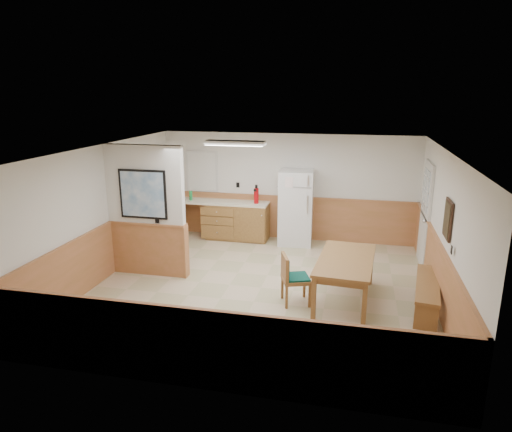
% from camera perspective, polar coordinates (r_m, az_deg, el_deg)
% --- Properties ---
extents(ground, '(6.00, 6.00, 0.00)m').
position_cam_1_polar(ground, '(8.35, 0.62, -8.95)').
color(ground, '#C8B290').
rests_on(ground, ground).
extents(ceiling, '(6.00, 6.00, 0.02)m').
position_cam_1_polar(ceiling, '(7.66, 0.68, 8.35)').
color(ceiling, white).
rests_on(ceiling, back_wall).
extents(back_wall, '(6.00, 0.02, 2.50)m').
position_cam_1_polar(back_wall, '(10.79, 3.93, 3.63)').
color(back_wall, silver).
rests_on(back_wall, ground).
extents(right_wall, '(0.02, 6.00, 2.50)m').
position_cam_1_polar(right_wall, '(7.89, 22.50, -1.92)').
color(right_wall, silver).
rests_on(right_wall, ground).
extents(left_wall, '(0.02, 6.00, 2.50)m').
position_cam_1_polar(left_wall, '(9.00, -18.40, 0.50)').
color(left_wall, silver).
rests_on(left_wall, ground).
extents(wainscot_back, '(6.00, 0.04, 1.00)m').
position_cam_1_polar(wainscot_back, '(10.94, 3.84, -0.24)').
color(wainscot_back, '#B9704A').
rests_on(wainscot_back, ground).
extents(wainscot_right, '(0.04, 6.00, 1.00)m').
position_cam_1_polar(wainscot_right, '(8.13, 21.82, -6.97)').
color(wainscot_right, '#B9704A').
rests_on(wainscot_right, ground).
extents(wainscot_left, '(0.04, 6.00, 1.00)m').
position_cam_1_polar(wainscot_left, '(9.20, -17.90, -4.03)').
color(wainscot_left, '#B9704A').
rests_on(wainscot_left, ground).
extents(partition_wall, '(1.50, 0.20, 2.50)m').
position_cam_1_polar(partition_wall, '(8.82, -13.55, 0.45)').
color(partition_wall, silver).
rests_on(partition_wall, ground).
extents(kitchen_counter, '(2.20, 0.61, 1.00)m').
position_cam_1_polar(kitchen_counter, '(10.91, -2.69, -0.48)').
color(kitchen_counter, olive).
rests_on(kitchen_counter, ground).
extents(exterior_door, '(0.07, 1.02, 2.15)m').
position_cam_1_polar(exterior_door, '(9.75, 20.38, 0.22)').
color(exterior_door, silver).
rests_on(exterior_door, ground).
extents(kitchen_window, '(0.80, 0.04, 1.00)m').
position_cam_1_polar(kitchen_window, '(11.21, -6.79, 5.56)').
color(kitchen_window, silver).
rests_on(kitchen_window, back_wall).
extents(wall_painting, '(0.04, 0.50, 0.60)m').
position_cam_1_polar(wall_painting, '(7.53, 22.84, -0.39)').
color(wall_painting, '#311E13').
rests_on(wall_painting, right_wall).
extents(fluorescent_fixture, '(1.20, 0.30, 0.09)m').
position_cam_1_polar(fluorescent_fixture, '(9.11, -2.62, 9.11)').
color(fluorescent_fixture, silver).
rests_on(fluorescent_fixture, ceiling).
extents(refrigerator, '(0.80, 0.74, 1.72)m').
position_cam_1_polar(refrigerator, '(10.48, 5.00, 1.07)').
color(refrigerator, silver).
rests_on(refrigerator, ground).
extents(dining_table, '(1.02, 1.83, 0.75)m').
position_cam_1_polar(dining_table, '(7.78, 11.15, -5.88)').
color(dining_table, olive).
rests_on(dining_table, ground).
extents(dining_bench, '(0.58, 1.67, 0.45)m').
position_cam_1_polar(dining_bench, '(7.98, 20.63, -8.47)').
color(dining_bench, olive).
rests_on(dining_bench, ground).
extents(dining_chair, '(0.72, 0.60, 0.85)m').
position_cam_1_polar(dining_chair, '(7.61, 4.38, -7.41)').
color(dining_chair, olive).
rests_on(dining_chair, ground).
extents(fire_extinguisher, '(0.14, 0.14, 0.44)m').
position_cam_1_polar(fire_extinguisher, '(10.61, 0.03, 2.61)').
color(fire_extinguisher, '#AA090E').
rests_on(fire_extinguisher, kitchen_counter).
extents(soap_bottle, '(0.08, 0.08, 0.23)m').
position_cam_1_polar(soap_bottle, '(11.06, -8.15, 2.56)').
color(soap_bottle, green).
rests_on(soap_bottle, kitchen_counter).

